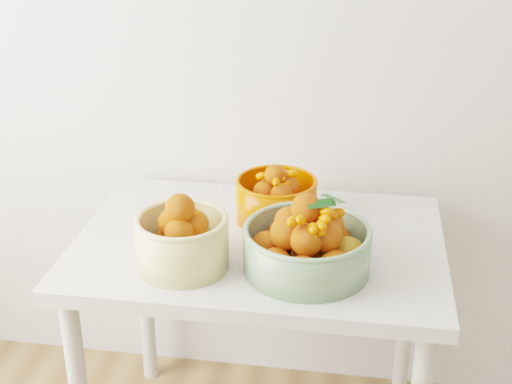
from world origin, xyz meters
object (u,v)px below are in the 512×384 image
at_px(bowl_cream, 183,240).
at_px(bowl_green, 307,245).
at_px(bowl_orange, 277,198).
at_px(table, 259,269).

height_order(bowl_cream, bowl_green, bowl_green).
bearing_deg(bowl_cream, bowl_orange, 56.55).
xyz_separation_m(bowl_cream, bowl_orange, (0.20, 0.30, -0.01)).
relative_size(bowl_cream, bowl_orange, 1.05).
bearing_deg(table, bowl_cream, -134.21).
distance_m(bowl_cream, bowl_orange, 0.36).
relative_size(bowl_cream, bowl_green, 0.81).
bearing_deg(bowl_cream, table, 45.79).
height_order(bowl_cream, bowl_orange, bowl_cream).
height_order(table, bowl_green, bowl_green).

